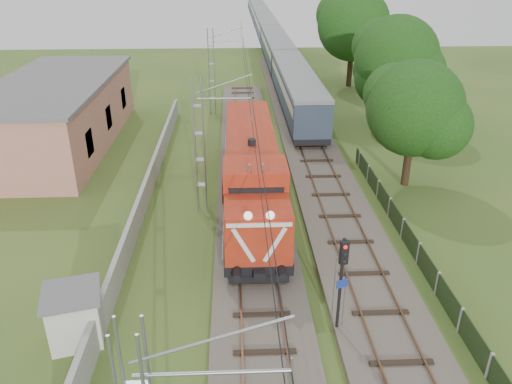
{
  "coord_description": "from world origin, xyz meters",
  "views": [
    {
      "loc": [
        -0.99,
        -15.06,
        13.93
      ],
      "look_at": [
        0.13,
        9.57,
        2.2
      ],
      "focal_mm": 35.0,
      "sensor_mm": 36.0,
      "label": 1
    }
  ],
  "objects_px": {
    "signal_post": "(342,271)",
    "relay_hut": "(75,315)",
    "locomotive": "(252,169)",
    "coach_rake": "(266,26)"
  },
  "relations": [
    {
      "from": "signal_post",
      "to": "relay_hut",
      "type": "distance_m",
      "value": 10.59
    },
    {
      "from": "locomotive",
      "to": "relay_hut",
      "type": "relative_size",
      "value": 6.8
    },
    {
      "from": "coach_rake",
      "to": "signal_post",
      "type": "bearing_deg",
      "value": -91.48
    },
    {
      "from": "locomotive",
      "to": "relay_hut",
      "type": "distance_m",
      "value": 13.86
    },
    {
      "from": "coach_rake",
      "to": "signal_post",
      "type": "distance_m",
      "value": 77.03
    },
    {
      "from": "relay_hut",
      "to": "locomotive",
      "type": "bearing_deg",
      "value": 57.6
    },
    {
      "from": "signal_post",
      "to": "relay_hut",
      "type": "xyz_separation_m",
      "value": [
        -10.41,
        0.2,
        -1.91
      ]
    },
    {
      "from": "signal_post",
      "to": "relay_hut",
      "type": "height_order",
      "value": "signal_post"
    },
    {
      "from": "coach_rake",
      "to": "signal_post",
      "type": "relative_size",
      "value": 25.53
    },
    {
      "from": "locomotive",
      "to": "relay_hut",
      "type": "xyz_separation_m",
      "value": [
        -7.4,
        -11.66,
        -1.2
      ]
    }
  ]
}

